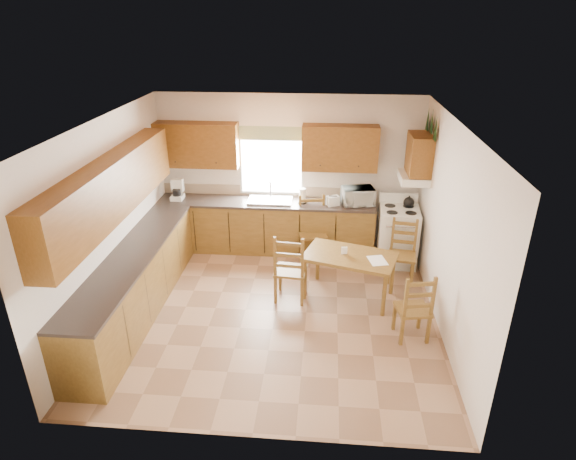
# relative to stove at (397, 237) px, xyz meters

# --- Properties ---
(floor) EXTENTS (4.50, 4.50, 0.00)m
(floor) POSITION_rel_stove_xyz_m (-1.88, -1.66, -0.47)
(floor) COLOR #9B7555
(floor) RESTS_ON ground
(ceiling) EXTENTS (4.50, 4.50, 0.00)m
(ceiling) POSITION_rel_stove_xyz_m (-1.88, -1.66, 2.23)
(ceiling) COLOR #9D5F31
(ceiling) RESTS_ON floor
(wall_left) EXTENTS (4.50, 4.50, 0.00)m
(wall_left) POSITION_rel_stove_xyz_m (-4.13, -1.66, 0.88)
(wall_left) COLOR silver
(wall_left) RESTS_ON floor
(wall_right) EXTENTS (4.50, 4.50, 0.00)m
(wall_right) POSITION_rel_stove_xyz_m (0.37, -1.66, 0.88)
(wall_right) COLOR silver
(wall_right) RESTS_ON floor
(wall_back) EXTENTS (4.50, 4.50, 0.00)m
(wall_back) POSITION_rel_stove_xyz_m (-1.88, 0.59, 0.88)
(wall_back) COLOR silver
(wall_back) RESTS_ON floor
(wall_front) EXTENTS (4.50, 4.50, 0.00)m
(wall_front) POSITION_rel_stove_xyz_m (-1.88, -3.91, 0.88)
(wall_front) COLOR silver
(wall_front) RESTS_ON floor
(lower_cab_back) EXTENTS (3.75, 0.60, 0.88)m
(lower_cab_back) POSITION_rel_stove_xyz_m (-2.25, 0.29, -0.03)
(lower_cab_back) COLOR brown
(lower_cab_back) RESTS_ON floor
(lower_cab_left) EXTENTS (0.60, 3.60, 0.88)m
(lower_cab_left) POSITION_rel_stove_xyz_m (-3.83, -1.81, -0.03)
(lower_cab_left) COLOR brown
(lower_cab_left) RESTS_ON floor
(counter_back) EXTENTS (3.75, 0.63, 0.04)m
(counter_back) POSITION_rel_stove_xyz_m (-2.25, 0.29, 0.43)
(counter_back) COLOR #362C28
(counter_back) RESTS_ON lower_cab_back
(counter_left) EXTENTS (0.63, 3.60, 0.04)m
(counter_left) POSITION_rel_stove_xyz_m (-3.83, -1.81, 0.43)
(counter_left) COLOR #362C28
(counter_left) RESTS_ON lower_cab_left
(backsplash) EXTENTS (3.75, 0.01, 0.18)m
(backsplash) POSITION_rel_stove_xyz_m (-2.25, 0.58, 0.54)
(backsplash) COLOR #9D876B
(backsplash) RESTS_ON counter_back
(upper_cab_back_left) EXTENTS (1.41, 0.33, 0.75)m
(upper_cab_back_left) POSITION_rel_stove_xyz_m (-3.43, 0.43, 1.38)
(upper_cab_back_left) COLOR brown
(upper_cab_back_left) RESTS_ON wall_back
(upper_cab_back_right) EXTENTS (1.25, 0.33, 0.75)m
(upper_cab_back_right) POSITION_rel_stove_xyz_m (-1.02, 0.43, 1.38)
(upper_cab_back_right) COLOR brown
(upper_cab_back_right) RESTS_ON wall_back
(upper_cab_left) EXTENTS (0.33, 3.60, 0.75)m
(upper_cab_left) POSITION_rel_stove_xyz_m (-3.96, -1.81, 1.38)
(upper_cab_left) COLOR brown
(upper_cab_left) RESTS_ON wall_left
(upper_cab_stove) EXTENTS (0.33, 0.62, 0.62)m
(upper_cab_stove) POSITION_rel_stove_xyz_m (0.20, -0.01, 1.43)
(upper_cab_stove) COLOR brown
(upper_cab_stove) RESTS_ON wall_right
(range_hood) EXTENTS (0.44, 0.62, 0.12)m
(range_hood) POSITION_rel_stove_xyz_m (0.15, -0.01, 1.05)
(range_hood) COLOR silver
(range_hood) RESTS_ON wall_right
(window_frame) EXTENTS (1.13, 0.02, 1.18)m
(window_frame) POSITION_rel_stove_xyz_m (-2.18, 0.56, 1.08)
(window_frame) COLOR silver
(window_frame) RESTS_ON wall_back
(window_pane) EXTENTS (1.05, 0.01, 1.10)m
(window_pane) POSITION_rel_stove_xyz_m (-2.18, 0.56, 1.08)
(window_pane) COLOR white
(window_pane) RESTS_ON wall_back
(window_valance) EXTENTS (1.19, 0.01, 0.24)m
(window_valance) POSITION_rel_stove_xyz_m (-2.18, 0.53, 1.58)
(window_valance) COLOR #436532
(window_valance) RESTS_ON wall_back
(sink_basin) EXTENTS (0.75, 0.45, 0.04)m
(sink_basin) POSITION_rel_stove_xyz_m (-2.18, 0.29, 0.47)
(sink_basin) COLOR silver
(sink_basin) RESTS_ON counter_back
(pine_decal_a) EXTENTS (0.22, 0.22, 0.36)m
(pine_decal_a) POSITION_rel_stove_xyz_m (0.33, -0.33, 1.91)
(pine_decal_a) COLOR black
(pine_decal_a) RESTS_ON wall_right
(pine_decal_b) EXTENTS (0.22, 0.22, 0.36)m
(pine_decal_b) POSITION_rel_stove_xyz_m (0.33, -0.01, 1.95)
(pine_decal_b) COLOR black
(pine_decal_b) RESTS_ON wall_right
(pine_decal_c) EXTENTS (0.22, 0.22, 0.36)m
(pine_decal_c) POSITION_rel_stove_xyz_m (0.33, 0.31, 1.91)
(pine_decal_c) COLOR black
(pine_decal_c) RESTS_ON wall_right
(stove) EXTENTS (0.67, 0.69, 0.95)m
(stove) POSITION_rel_stove_xyz_m (0.00, 0.00, 0.00)
(stove) COLOR silver
(stove) RESTS_ON floor
(coffeemaker) EXTENTS (0.27, 0.30, 0.36)m
(coffeemaker) POSITION_rel_stove_xyz_m (-3.80, 0.27, 0.63)
(coffeemaker) COLOR silver
(coffeemaker) RESTS_ON counter_back
(paper_towel) EXTENTS (0.13, 0.13, 0.26)m
(paper_towel) POSITION_rel_stove_xyz_m (-1.62, 0.28, 0.58)
(paper_towel) COLOR white
(paper_towel) RESTS_ON counter_back
(toaster) EXTENTS (0.23, 0.19, 0.16)m
(toaster) POSITION_rel_stove_xyz_m (-1.10, 0.21, 0.53)
(toaster) COLOR silver
(toaster) RESTS_ON counter_back
(microwave) EXTENTS (0.55, 0.44, 0.29)m
(microwave) POSITION_rel_stove_xyz_m (-0.68, 0.29, 0.59)
(microwave) COLOR silver
(microwave) RESTS_ON counter_back
(dining_table) EXTENTS (1.46, 1.09, 0.70)m
(dining_table) POSITION_rel_stove_xyz_m (-0.84, -1.16, -0.13)
(dining_table) COLOR brown
(dining_table) RESTS_ON floor
(chair_near_left) EXTENTS (0.49, 0.47, 1.07)m
(chair_near_left) POSITION_rel_stove_xyz_m (-1.70, -1.28, 0.06)
(chair_near_left) COLOR brown
(chair_near_left) RESTS_ON floor
(chair_near_right) EXTENTS (0.47, 0.46, 0.97)m
(chair_near_right) POSITION_rel_stove_xyz_m (-0.05, -2.08, 0.01)
(chair_near_right) COLOR brown
(chair_near_right) RESTS_ON floor
(chair_far_left) EXTENTS (0.53, 0.51, 1.10)m
(chair_far_left) POSITION_rel_stove_xyz_m (-1.43, -0.01, 0.08)
(chair_far_left) COLOR brown
(chair_far_left) RESTS_ON floor
(chair_far_right) EXTENTS (0.47, 0.45, 0.98)m
(chair_far_right) POSITION_rel_stove_xyz_m (0.00, -0.60, 0.02)
(chair_far_right) COLOR brown
(chair_far_right) RESTS_ON floor
(table_paper) EXTENTS (0.30, 0.36, 0.00)m
(table_paper) POSITION_rel_stove_xyz_m (-0.46, -1.30, 0.22)
(table_paper) COLOR white
(table_paper) RESTS_ON dining_table
(table_card) EXTENTS (0.09, 0.03, 0.11)m
(table_card) POSITION_rel_stove_xyz_m (-0.93, -1.14, 0.28)
(table_card) COLOR white
(table_card) RESTS_ON dining_table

